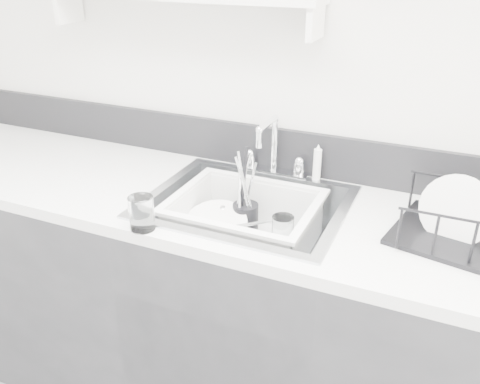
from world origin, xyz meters
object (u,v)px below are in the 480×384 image
at_px(dish_rack, 475,220).
at_px(wash_tub, 244,223).
at_px(sink, 246,227).
at_px(counter_run, 246,315).

bearing_deg(dish_rack, wash_tub, -165.93).
bearing_deg(dish_rack, sink, -166.33).
xyz_separation_m(wash_tub, dish_rack, (0.68, 0.03, 0.15)).
bearing_deg(counter_run, sink, 0.00).
relative_size(counter_run, dish_rack, 7.87).
bearing_deg(wash_tub, sink, 50.20).
bearing_deg(sink, counter_run, 0.00).
distance_m(sink, wash_tub, 0.01).
xyz_separation_m(sink, wash_tub, (-0.00, -0.00, 0.01)).
distance_m(wash_tub, dish_rack, 0.69).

